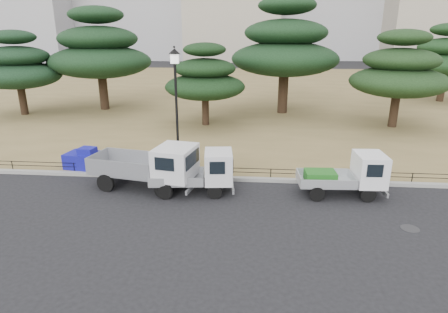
# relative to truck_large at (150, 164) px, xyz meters

# --- Properties ---
(ground) EXTENTS (220.00, 220.00, 0.00)m
(ground) POSITION_rel_truck_large_xyz_m (3.03, -1.42, -1.06)
(ground) COLOR black
(lawn) EXTENTS (120.00, 56.00, 0.15)m
(lawn) POSITION_rel_truck_large_xyz_m (3.03, 29.18, -0.98)
(lawn) COLOR olive
(lawn) RESTS_ON ground
(curb) EXTENTS (120.00, 0.25, 0.16)m
(curb) POSITION_rel_truck_large_xyz_m (3.03, 1.18, -0.98)
(curb) COLOR gray
(curb) RESTS_ON ground
(truck_large) EXTENTS (4.61, 2.49, 1.90)m
(truck_large) POSITION_rel_truck_large_xyz_m (0.00, 0.00, 0.00)
(truck_large) COLOR black
(truck_large) RESTS_ON ground
(truck_kei_front) EXTENTS (3.41, 1.75, 1.74)m
(truck_kei_front) POSITION_rel_truck_large_xyz_m (2.07, -0.24, -0.19)
(truck_kei_front) COLOR black
(truck_kei_front) RESTS_ON ground
(truck_kei_rear) EXTENTS (3.37, 1.58, 1.73)m
(truck_kei_rear) POSITION_rel_truck_large_xyz_m (8.00, 0.02, -0.20)
(truck_kei_rear) COLOR black
(truck_kei_rear) RESTS_ON ground
(street_lamp) EXTENTS (0.49, 0.49, 5.47)m
(street_lamp) POSITION_rel_truck_large_xyz_m (0.90, 1.48, 2.79)
(street_lamp) COLOR black
(street_lamp) RESTS_ON lawn
(pipe_fence) EXTENTS (38.00, 0.04, 0.40)m
(pipe_fence) POSITION_rel_truck_large_xyz_m (3.03, 1.33, -0.62)
(pipe_fence) COLOR black
(pipe_fence) RESTS_ON lawn
(tarp_pile) EXTENTS (1.68, 1.34, 1.02)m
(tarp_pile) POSITION_rel_truck_large_xyz_m (-3.72, 1.86, -0.50)
(tarp_pile) COLOR #1515A2
(tarp_pile) RESTS_ON lawn
(manhole) EXTENTS (0.60, 0.60, 0.01)m
(manhole) POSITION_rel_truck_large_xyz_m (9.53, -2.62, -1.05)
(manhole) COLOR #2D2D30
(manhole) RESTS_ON ground
(pine_west_far) EXTENTS (6.29, 6.29, 6.35)m
(pine_west_far) POSITION_rel_truck_large_xyz_m (-13.87, 13.38, 2.76)
(pine_west_far) COLOR black
(pine_west_far) RESTS_ON lawn
(pine_west_near) EXTENTS (8.15, 8.15, 8.15)m
(pine_west_near) POSITION_rel_truck_large_xyz_m (-8.43, 16.07, 3.79)
(pine_west_near) COLOR black
(pine_west_near) RESTS_ON lawn
(pine_center_left) EXTENTS (5.43, 5.43, 5.52)m
(pine_center_left) POSITION_rel_truck_large_xyz_m (0.81, 11.12, 2.28)
(pine_center_left) COLOR black
(pine_center_left) RESTS_ON lawn
(pine_center_right) EXTENTS (8.25, 8.25, 8.75)m
(pine_center_right) POSITION_rel_truck_large_xyz_m (6.38, 15.90, 4.16)
(pine_center_right) COLOR black
(pine_center_right) RESTS_ON lawn
(pine_east_near) EXTENTS (6.29, 6.29, 6.35)m
(pine_east_near) POSITION_rel_truck_large_xyz_m (13.59, 11.69, 2.76)
(pine_east_near) COLOR black
(pine_east_near) RESTS_ON lawn
(pine_east_far) EXTENTS (6.98, 6.98, 7.01)m
(pine_east_far) POSITION_rel_truck_large_xyz_m (21.55, 22.71, 3.14)
(pine_east_far) COLOR black
(pine_east_far) RESTS_ON lawn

